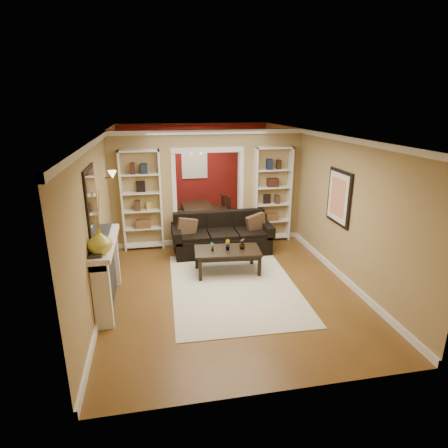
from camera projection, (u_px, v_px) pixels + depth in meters
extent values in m
plane|color=brown|center=(217.00, 260.00, 8.18)|extent=(8.00, 8.00, 0.00)
plane|color=white|center=(216.00, 134.00, 7.35)|extent=(8.00, 8.00, 0.00)
plane|color=#A48957|center=(194.00, 169.00, 11.50)|extent=(8.00, 0.00, 8.00)
plane|color=#A48957|center=(279.00, 290.00, 4.03)|extent=(8.00, 0.00, 8.00)
plane|color=#A48957|center=(104.00, 205.00, 7.36)|extent=(0.00, 8.00, 8.00)
plane|color=#A48957|center=(318.00, 195.00, 8.17)|extent=(0.00, 8.00, 8.00)
cube|color=#A48957|center=(208.00, 188.00, 8.88)|extent=(4.50, 0.15, 2.70)
cube|color=maroon|center=(195.00, 170.00, 11.48)|extent=(4.44, 0.04, 2.64)
cube|color=#8CA5CC|center=(194.00, 162.00, 11.37)|extent=(0.78, 0.03, 0.98)
cube|color=silver|center=(234.00, 286.00, 7.01)|extent=(2.37, 3.26, 0.01)
cube|color=black|center=(222.00, 234.00, 8.50)|extent=(2.24, 0.97, 0.88)
cube|color=brown|center=(187.00, 228.00, 8.28)|extent=(0.45, 0.21, 0.43)
cube|color=brown|center=(256.00, 223.00, 8.56)|extent=(0.46, 0.24, 0.44)
cube|color=black|center=(227.00, 261.00, 7.51)|extent=(1.35, 0.81, 0.49)
imported|color=#336626|center=(212.00, 247.00, 7.36)|extent=(0.11, 0.10, 0.18)
imported|color=#336626|center=(227.00, 245.00, 7.41)|extent=(0.12, 0.14, 0.21)
imported|color=#336626|center=(242.00, 244.00, 7.46)|extent=(0.13, 0.13, 0.22)
cube|color=white|center=(142.00, 201.00, 8.51)|extent=(0.90, 0.30, 2.30)
cube|color=white|center=(272.00, 195.00, 9.06)|extent=(0.90, 0.30, 2.30)
cube|color=white|center=(108.00, 273.00, 6.23)|extent=(0.32, 1.70, 1.16)
imported|color=gold|center=(99.00, 241.00, 5.46)|extent=(0.40, 0.40, 0.38)
cube|color=silver|center=(92.00, 202.00, 5.82)|extent=(0.03, 0.95, 1.10)
cube|color=#FFE0A5|center=(110.00, 176.00, 7.74)|extent=(0.18, 0.18, 0.22)
cube|color=black|center=(339.00, 197.00, 7.16)|extent=(0.04, 0.85, 1.05)
imported|color=black|center=(199.00, 215.00, 10.56)|extent=(1.48, 0.83, 0.52)
cube|color=black|center=(180.00, 213.00, 10.13)|extent=(0.56, 0.56, 0.85)
cube|color=black|center=(220.00, 210.00, 10.33)|extent=(0.57, 0.57, 0.88)
cube|color=black|center=(178.00, 208.00, 10.70)|extent=(0.46, 0.46, 0.82)
cube|color=black|center=(216.00, 207.00, 10.91)|extent=(0.48, 0.48, 0.77)
cube|color=#3E291C|center=(199.00, 152.00, 10.08)|extent=(0.50, 0.50, 0.30)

